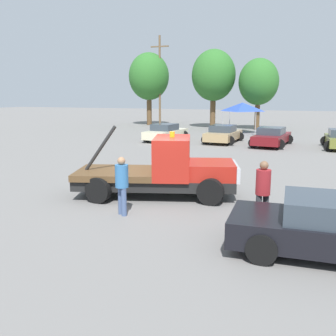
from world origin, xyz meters
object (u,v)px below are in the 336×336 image
object	(u,v)px
traffic_cone	(206,166)
canopy_tent_blue	(242,107)
person_near_truck	(263,188)
tree_left	(149,77)
parked_car_tan	(223,134)
parked_car_maroon	(272,137)
utility_pole	(160,79)
parked_car_cream	(166,132)
tree_right	(259,82)
tree_center	(214,76)
person_at_hood	(122,182)
tow_truck	(165,171)

from	to	relation	value
traffic_cone	canopy_tent_blue	bearing A→B (deg)	95.75
person_near_truck	tree_left	world-z (taller)	tree_left
parked_car_tan	traffic_cone	distance (m)	11.07
parked_car_maroon	utility_pole	world-z (taller)	utility_pole
parked_car_cream	tree_right	distance (m)	14.16
tree_left	parked_car_tan	bearing A→B (deg)	-47.66
parked_car_cream	tree_center	xyz separation A→B (m)	(0.39, 12.74, 4.96)
person_near_truck	utility_pole	xyz separation A→B (m)	(-16.08, 30.85, 4.34)
parked_car_cream	tree_right	size ratio (longest dim) A/B	0.67
person_near_truck	utility_pole	bearing A→B (deg)	-12.15
person_near_truck	person_at_hood	xyz separation A→B (m)	(-4.02, -0.64, -0.02)
utility_pole	tow_truck	bearing A→B (deg)	-66.81
traffic_cone	parked_car_cream	bearing A→B (deg)	121.15
tree_center	canopy_tent_blue	bearing A→B (deg)	-47.97
person_near_truck	parked_car_cream	xyz separation A→B (m)	(-9.81, 17.18, -0.39)
parked_car_cream	traffic_cone	bearing A→B (deg)	-144.12
parked_car_tan	parked_car_maroon	world-z (taller)	same
parked_car_tan	person_at_hood	bearing A→B (deg)	-173.92
person_near_truck	utility_pole	size ratio (longest dim) A/B	0.18
tow_truck	traffic_cone	world-z (taller)	tow_truck
person_near_truck	tree_center	xyz separation A→B (m)	(-9.43, 29.93, 4.56)
parked_car_maroon	tree_center	xyz separation A→B (m)	(-7.76, 12.88, 4.96)
tree_right	parked_car_tan	bearing A→B (deg)	-93.31
tree_center	tree_left	bearing A→B (deg)	171.49
canopy_tent_blue	utility_pole	distance (m)	12.34
parked_car_cream	parked_car_maroon	world-z (taller)	same
utility_pole	tree_left	bearing A→B (deg)	168.93
tree_center	person_at_hood	bearing A→B (deg)	-79.96
traffic_cone	tow_truck	bearing A→B (deg)	-91.73
tree_center	traffic_cone	bearing A→B (deg)	-75.66
canopy_tent_blue	tree_left	bearing A→B (deg)	154.95
tow_truck	person_at_hood	size ratio (longest dim) A/B	3.40
person_near_truck	traffic_cone	world-z (taller)	person_near_truck
tree_right	tree_left	bearing A→B (deg)	173.47
tree_left	person_near_truck	bearing A→B (deg)	-60.53
parked_car_tan	tree_center	xyz separation A→B (m)	(-4.13, 12.28, 4.96)
tow_truck	utility_pole	size ratio (longest dim) A/B	0.59
person_near_truck	parked_car_maroon	size ratio (longest dim) A/B	0.36
utility_pole	person_near_truck	bearing A→B (deg)	-62.47
person_at_hood	canopy_tent_blue	bearing A→B (deg)	38.49
person_near_truck	parked_car_tan	xyz separation A→B (m)	(-5.30, 17.65, -0.39)
tow_truck	tree_left	world-z (taller)	tree_left
parked_car_cream	utility_pole	bearing A→B (deg)	29.37
parked_car_tan	parked_car_maroon	size ratio (longest dim) A/B	0.91
person_at_hood	traffic_cone	xyz separation A→B (m)	(0.52, 7.38, -0.77)
canopy_tent_blue	tree_right	size ratio (longest dim) A/B	0.43
parked_car_tan	traffic_cone	size ratio (longest dim) A/B	8.21
person_at_hood	tree_center	bearing A→B (deg)	45.52
person_near_truck	parked_car_maroon	xyz separation A→B (m)	(-1.67, 17.05, -0.39)
tow_truck	parked_car_tan	world-z (taller)	tow_truck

